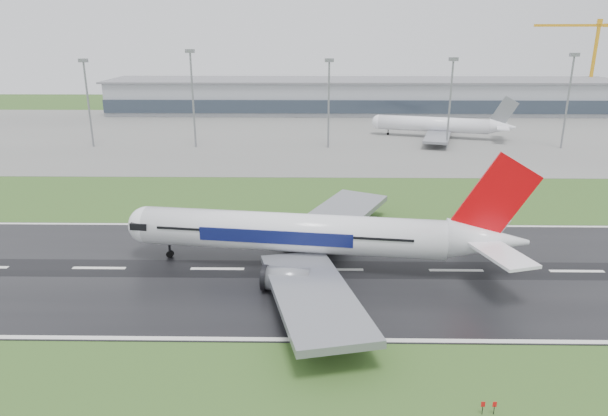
{
  "coord_description": "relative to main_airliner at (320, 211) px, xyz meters",
  "views": [
    {
      "loc": [
        -24.11,
        -83.58,
        38.26
      ],
      "look_at": [
        -25.62,
        12.0,
        7.0
      ],
      "focal_mm": 32.22,
      "sensor_mm": 36.0,
      "label": 1
    }
  ],
  "objects": [
    {
      "name": "ground",
      "position": [
        22.9,
        -1.41,
        -9.95
      ],
      "size": [
        520.0,
        520.0,
        0.0
      ],
      "primitive_type": "plane",
      "color": "#2D501D",
      "rests_on": "ground"
    },
    {
      "name": "runway",
      "position": [
        22.9,
        -1.41,
        -9.9
      ],
      "size": [
        400.0,
        45.0,
        0.1
      ],
      "primitive_type": "cube",
      "color": "black",
      "rests_on": "ground"
    },
    {
      "name": "apron",
      "position": [
        22.9,
        123.59,
        -9.91
      ],
      "size": [
        400.0,
        130.0,
        0.08
      ],
      "primitive_type": "cube",
      "color": "slate",
      "rests_on": "ground"
    },
    {
      "name": "terminal",
      "position": [
        22.9,
        183.59,
        -2.45
      ],
      "size": [
        240.0,
        36.0,
        15.0
      ],
      "primitive_type": "cube",
      "color": "#8F939A",
      "rests_on": "ground"
    },
    {
      "name": "main_airliner",
      "position": [
        0.0,
        0.0,
        0.0
      ],
      "size": [
        74.42,
        71.68,
        19.7
      ],
      "primitive_type": null,
      "rotation": [
        0.0,
        0.0,
        -0.13
      ],
      "color": "white",
      "rests_on": "runway"
    },
    {
      "name": "parked_airliner",
      "position": [
        45.63,
        117.39,
        -2.13
      ],
      "size": [
        64.25,
        61.75,
        15.47
      ],
      "primitive_type": null,
      "rotation": [
        0.0,
        0.0,
        -0.28
      ],
      "color": "white",
      "rests_on": "apron"
    },
    {
      "name": "tower_crane",
      "position": [
        139.0,
        198.59,
        11.78
      ],
      "size": [
        43.31,
        12.55,
        43.46
      ],
      "primitive_type": null,
      "rotation": [
        0.0,
        0.0,
        -0.23
      ],
      "color": "orange",
      "rests_on": "ground"
    },
    {
      "name": "floodmast_0",
      "position": [
        -76.58,
        98.59,
        4.14
      ],
      "size": [
        0.64,
        0.64,
        28.18
      ],
      "primitive_type": "cylinder",
      "color": "gray",
      "rests_on": "ground"
    },
    {
      "name": "floodmast_1",
      "position": [
        -41.24,
        98.59,
        5.63
      ],
      "size": [
        0.64,
        0.64,
        31.17
      ],
      "primitive_type": "cylinder",
      "color": "gray",
      "rests_on": "ground"
    },
    {
      "name": "floodmast_2",
      "position": [
        4.12,
        98.59,
        4.2
      ],
      "size": [
        0.64,
        0.64,
        28.31
      ],
      "primitive_type": "cylinder",
      "color": "gray",
      "rests_on": "ground"
    },
    {
      "name": "floodmast_3",
      "position": [
        44.41,
        98.59,
        4.39
      ],
      "size": [
        0.64,
        0.64,
        28.68
      ],
      "primitive_type": "cylinder",
      "color": "gray",
      "rests_on": "ground"
    },
    {
      "name": "floodmast_4",
      "position": [
        83.18,
        98.59,
        5.1
      ],
      "size": [
        0.64,
        0.64,
        30.11
      ],
      "primitive_type": "cylinder",
      "color": "gray",
      "rests_on": "ground"
    }
  ]
}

